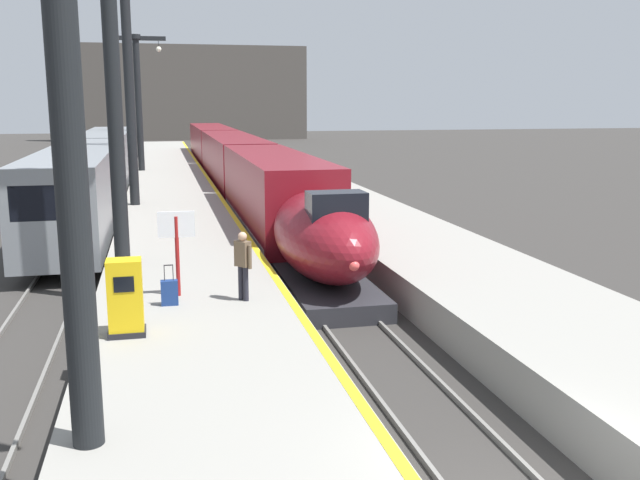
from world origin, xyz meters
The scene contains 18 objects.
platform_left centered at (-4.05, 24.75, 0.53)m, with size 4.80×110.00×1.05m, color gray.
platform_right centered at (4.05, 24.75, 0.53)m, with size 4.80×110.00×1.05m, color gray.
platform_left_safety_stripe centered at (-1.77, 24.75, 1.05)m, with size 0.20×107.80×0.01m, color yellow.
rail_main_left centered at (-0.75, 27.50, 0.06)m, with size 0.08×110.00×0.12m, color slate.
rail_main_right centered at (0.75, 27.50, 0.06)m, with size 0.08×110.00×0.12m, color slate.
rail_secondary_left centered at (-8.85, 27.50, 0.06)m, with size 0.08×110.00×0.12m, color slate.
rail_secondary_right centered at (-7.35, 27.50, 0.06)m, with size 0.08×110.00×0.12m, color slate.
highspeed_train_main centered at (0.00, 36.80, 1.96)m, with size 2.92×56.96×3.60m.
regional_train_adjacent centered at (-8.10, 32.99, 2.13)m, with size 2.85×36.60×3.80m.
station_column_near centered at (-5.84, 1.87, 6.45)m, with size 4.00×0.68×8.78m.
station_column_mid centered at (-5.90, 13.01, 6.72)m, with size 4.00×0.68×9.45m.
station_column_far centered at (-5.90, 26.04, 7.20)m, with size 4.00×0.68×10.37m.
station_column_distant centered at (-5.90, 43.18, 6.57)m, with size 4.00×0.68×9.18m.
passenger_near_edge centered at (-2.88, 8.73, 2.04)m, with size 0.41×0.47×1.69m.
rolling_suitcase centered at (-4.64, 8.71, 1.35)m, with size 0.40×0.22×0.98m.
ticket_machine_yellow centered at (-5.55, 6.66, 1.79)m, with size 0.76×0.62×1.60m.
departure_info_board centered at (-4.41, 9.50, 2.56)m, with size 0.90×0.10×2.12m.
terminus_back_wall centered at (0.00, 102.00, 7.00)m, with size 36.00×2.00×14.00m, color #4C4742.
Camera 1 is at (-4.78, -7.93, 5.81)m, focal length 39.83 mm.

